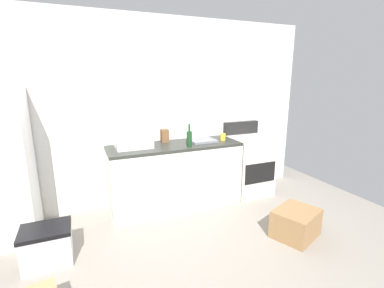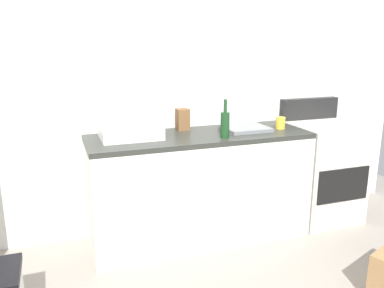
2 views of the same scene
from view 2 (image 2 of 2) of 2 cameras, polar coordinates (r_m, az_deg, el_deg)
name	(u,v)px [view 2 (image 2 of 2)]	position (r m, az deg, el deg)	size (l,w,h in m)	color
wall_back	(151,82)	(3.40, -5.81, 8.86)	(5.00, 0.10, 2.60)	silver
kitchen_counter	(199,187)	(3.35, 1.02, -6.11)	(1.80, 0.60, 0.90)	silver
stove_oven	(321,169)	(3.93, 17.95, -3.48)	(0.60, 0.61, 1.10)	silver
microwave	(130,121)	(3.10, -8.82, 3.27)	(0.46, 0.34, 0.27)	white
sink_basin	(245,128)	(3.40, 7.60, 2.23)	(0.36, 0.32, 0.03)	slate
wine_bottle	(225,124)	(3.09, 4.73, 2.89)	(0.07, 0.07, 0.30)	#193F1E
coffee_mug	(280,123)	(3.50, 12.51, 2.95)	(0.08, 0.08, 0.10)	gold
knife_block	(183,119)	(3.36, -1.35, 3.52)	(0.10, 0.10, 0.18)	brown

